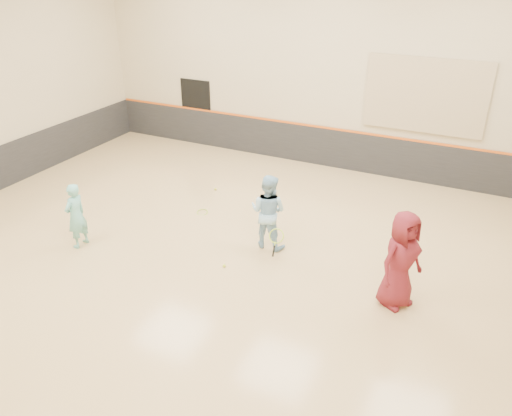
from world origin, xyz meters
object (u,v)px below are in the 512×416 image
at_px(instructor, 268,212).
at_px(young_man, 401,260).
at_px(girl, 76,216).
at_px(spare_racket, 202,210).

xyz_separation_m(instructor, young_man, (3.03, -0.85, 0.10)).
bearing_deg(young_man, girl, 129.21).
relative_size(instructor, young_man, 0.90).
distance_m(girl, spare_racket, 3.12).
bearing_deg(girl, instructor, 115.40).
bearing_deg(girl, young_man, 97.87).
height_order(girl, spare_racket, girl).
xyz_separation_m(young_man, spare_racket, (-5.19, 1.55, -0.88)).
bearing_deg(young_man, spare_racket, 104.24).
bearing_deg(instructor, young_man, 166.48).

